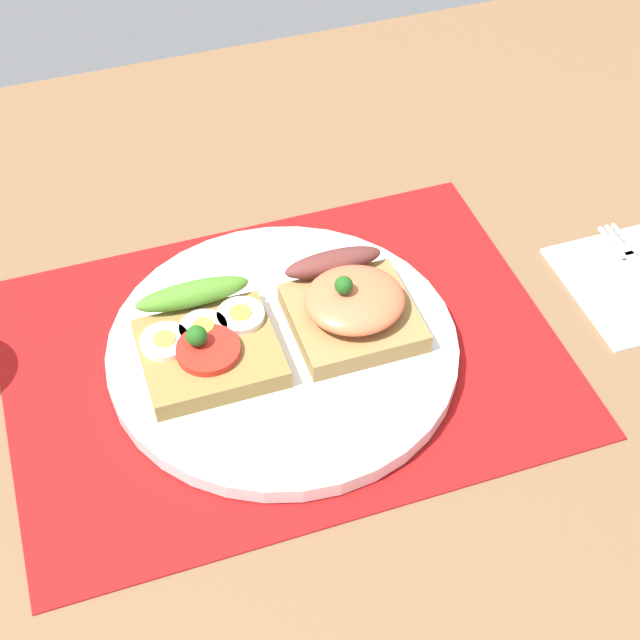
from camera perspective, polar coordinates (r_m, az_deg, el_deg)
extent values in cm
cube|color=brown|center=(75.22, -2.17, -3.02)|extent=(120.00, 90.00, 3.20)
cube|color=#A61312|center=(73.89, -2.21, -2.14)|extent=(42.17, 30.84, 0.30)
cylinder|color=white|center=(73.27, -2.22, -1.72)|extent=(26.85, 26.85, 1.37)
cube|color=olive|center=(71.30, -6.58, -2.05)|extent=(10.01, 8.92, 1.65)
cylinder|color=red|center=(70.08, -6.69, -1.79)|extent=(4.73, 4.73, 0.60)
ellipsoid|color=#4C8728|center=(73.35, -7.62, 1.55)|extent=(8.81, 2.20, 1.80)
sphere|color=#1E5919|center=(69.57, -7.37, -1.00)|extent=(1.60, 1.60, 1.60)
cylinder|color=white|center=(71.17, -9.26, -1.27)|extent=(3.64, 3.64, 0.50)
cylinder|color=yellow|center=(70.92, -9.29, -1.09)|extent=(1.64, 1.64, 0.16)
cylinder|color=white|center=(71.63, -6.98, -0.51)|extent=(3.64, 3.64, 0.50)
cylinder|color=yellow|center=(71.39, -7.00, -0.33)|extent=(1.64, 1.64, 0.16)
cylinder|color=white|center=(72.28, -4.76, 0.28)|extent=(3.64, 3.64, 0.50)
cylinder|color=yellow|center=(72.04, -4.78, 0.46)|extent=(1.64, 1.64, 0.16)
cube|color=olive|center=(73.13, 2.05, -0.05)|extent=(9.37, 9.07, 1.69)
ellipsoid|color=#E36A42|center=(71.83, 2.14, 1.12)|extent=(7.68, 7.25, 2.24)
ellipsoid|color=brown|center=(75.16, 0.79, 3.46)|extent=(7.96, 2.20, 1.80)
sphere|color=#1E5919|center=(70.62, 1.35, 2.24)|extent=(1.40, 1.40, 1.40)
cube|color=#B7B7BC|center=(85.33, 17.83, 3.93)|extent=(1.50, 1.20, 0.32)
cube|color=#B7B7BC|center=(86.14, 16.79, 4.71)|extent=(0.32, 2.80, 0.32)
cube|color=#B7B7BC|center=(86.47, 17.16, 4.80)|extent=(0.32, 2.80, 0.32)
cube|color=#B7B7BC|center=(86.80, 17.52, 4.88)|extent=(0.32, 2.80, 0.32)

